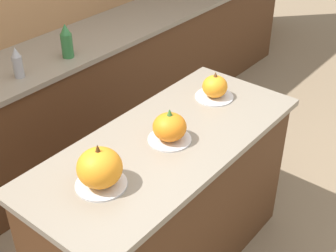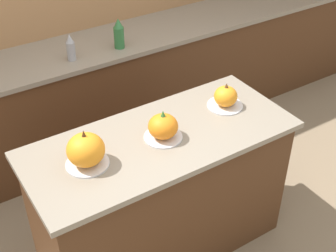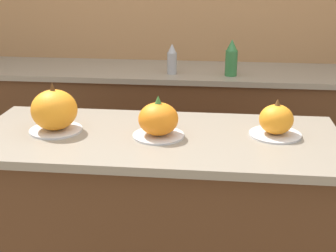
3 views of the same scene
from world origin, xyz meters
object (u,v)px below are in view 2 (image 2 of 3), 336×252
pumpkin_cake_center (163,127)px  bottle_short (71,48)px  pumpkin_cake_left (86,151)px  pumpkin_cake_right (226,97)px  bottle_tall (119,34)px

pumpkin_cake_center → bottle_short: (-0.06, 1.12, 0.03)m
pumpkin_cake_left → pumpkin_cake_right: 0.94m
pumpkin_cake_left → pumpkin_cake_center: 0.45m
pumpkin_cake_center → pumpkin_cake_right: size_ratio=0.99×
pumpkin_cake_center → pumpkin_cake_right: bearing=7.7°
bottle_tall → pumpkin_cake_left: bearing=-125.0°
pumpkin_cake_center → bottle_short: bottle_short is taller
pumpkin_cake_left → pumpkin_cake_right: size_ratio=1.04×
pumpkin_cake_right → bottle_tall: 1.06m
pumpkin_cake_left → bottle_short: 1.17m
pumpkin_cake_left → bottle_short: (0.39, 1.11, 0.01)m
pumpkin_cake_right → bottle_tall: bottle_tall is taller
pumpkin_cake_center → bottle_short: 1.13m
bottle_tall → bottle_short: bearing=178.2°
pumpkin_cake_right → bottle_short: bottle_short is taller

